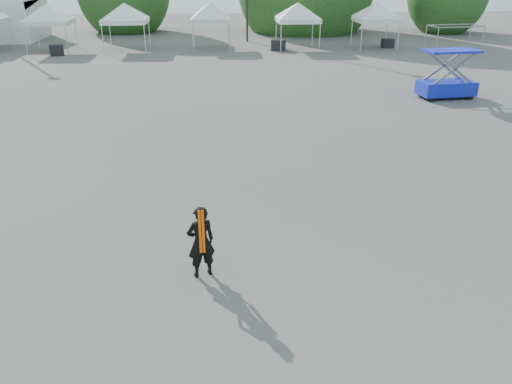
{
  "coord_description": "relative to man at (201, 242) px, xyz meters",
  "views": [
    {
      "loc": [
        0.08,
        -10.94,
        5.74
      ],
      "look_at": [
        0.91,
        -1.2,
        1.3
      ],
      "focal_mm": 35.0,
      "sensor_mm": 36.0,
      "label": 1
    }
  ],
  "objects": [
    {
      "name": "crate_east",
      "position": [
        13.85,
        30.1,
        -0.44
      ],
      "size": [
        0.89,
        0.71,
        0.66
      ],
      "primitive_type": "cube",
      "rotation": [
        0.0,
        0.0,
        0.06
      ],
      "color": "black",
      "rests_on": "ground"
    },
    {
      "name": "tent_c",
      "position": [
        -11.27,
        30.22,
        2.28
      ],
      "size": [
        4.28,
        4.28,
        3.88
      ],
      "color": "silver",
      "rests_on": "ground"
    },
    {
      "name": "scissor_lift",
      "position": [
        11.35,
        14.09,
        0.89
      ],
      "size": [
        2.67,
        1.53,
        3.31
      ],
      "rotation": [
        0.0,
        0.0,
        0.1
      ],
      "color": "#0D25AF",
      "rests_on": "ground"
    },
    {
      "name": "man",
      "position": [
        0.0,
        0.0,
        0.0
      ],
      "size": [
        0.65,
        0.54,
        1.55
      ],
      "rotation": [
        0.0,
        0.0,
        3.48
      ],
      "color": "black",
      "rests_on": "ground"
    },
    {
      "name": "tent_d",
      "position": [
        -5.9,
        30.39,
        2.28
      ],
      "size": [
        4.46,
        4.46,
        3.88
      ],
      "color": "silver",
      "rests_on": "ground"
    },
    {
      "name": "ground",
      "position": [
        0.28,
        2.32,
        -0.78
      ],
      "size": [
        120.0,
        120.0,
        0.0
      ],
      "primitive_type": "plane",
      "color": "#474442",
      "rests_on": "ground"
    },
    {
      "name": "crate_west",
      "position": [
        -10.55,
        28.42,
        -0.42
      ],
      "size": [
        1.08,
        0.94,
        0.72
      ],
      "primitive_type": "cube",
      "rotation": [
        0.0,
        0.0,
        0.27
      ],
      "color": "black",
      "rests_on": "ground"
    },
    {
      "name": "tent_f",
      "position": [
        6.77,
        29.99,
        2.28
      ],
      "size": [
        4.32,
        4.32,
        3.88
      ],
      "color": "silver",
      "rests_on": "ground"
    },
    {
      "name": "crate_mid",
      "position": [
        5.26,
        29.34,
        -0.38
      ],
      "size": [
        1.17,
        1.01,
        0.78
      ],
      "primitive_type": "cube",
      "rotation": [
        0.0,
        0.0,
        -0.25
      ],
      "color": "black",
      "rests_on": "ground"
    },
    {
      "name": "tent_e",
      "position": [
        0.34,
        30.62,
        2.28
      ],
      "size": [
        4.07,
        4.07,
        3.88
      ],
      "color": "silver",
      "rests_on": "ground"
    },
    {
      "name": "tent_g",
      "position": [
        12.66,
        29.87,
        2.28
      ],
      "size": [
        4.22,
        4.22,
        3.88
      ],
      "color": "silver",
      "rests_on": "ground"
    }
  ]
}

